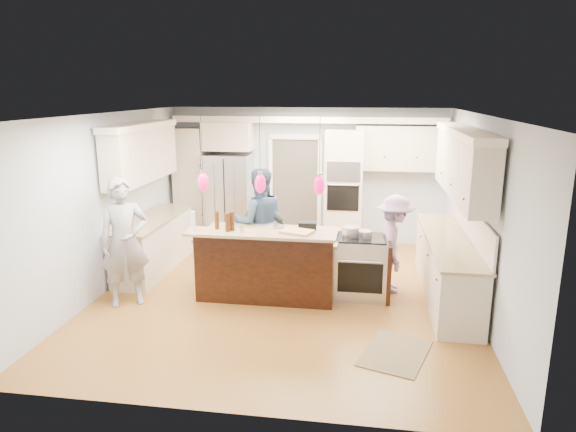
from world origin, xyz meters
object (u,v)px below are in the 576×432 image
Objects in this scene: kitchen_island at (269,262)px; person_far_left at (259,222)px; refrigerator at (229,199)px; person_bar_end at (124,242)px; island_range at (363,267)px.

kitchen_island is 0.94m from person_far_left.
refrigerator is 2.91m from kitchen_island.
kitchen_island is 2.13m from person_bar_end.
kitchen_island is 1.41m from island_range.
refrigerator is 0.97× the size of person_bar_end.
island_range is at bearing 3.09° from kitchen_island.
island_range is 0.49× the size of person_bar_end.
refrigerator is 3.36m from person_bar_end.
person_far_left is at bearing 12.68° from person_bar_end.
refrigerator is at bearing -79.08° from person_far_left.
person_bar_end reaches higher than person_far_left.
person_far_left is (1.64, 1.51, -0.03)m from person_bar_end.
person_bar_end is at bearing -101.14° from refrigerator.
person_bar_end is (-3.36, -0.81, 0.47)m from island_range.
refrigerator is 3.71m from island_range.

